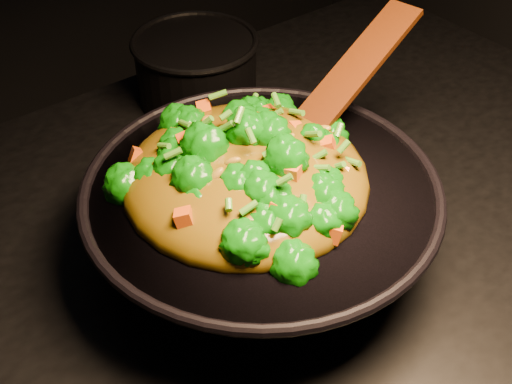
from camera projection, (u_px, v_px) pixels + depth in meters
wok at (261, 222)px, 0.77m from camera, size 0.51×0.51×0.11m
stir_fry at (245, 148)px, 0.70m from camera, size 0.37×0.37×0.10m
spatula at (337, 91)px, 0.78m from camera, size 0.30×0.10×0.13m
back_pot at (197, 69)px, 1.04m from camera, size 0.19×0.19×0.11m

